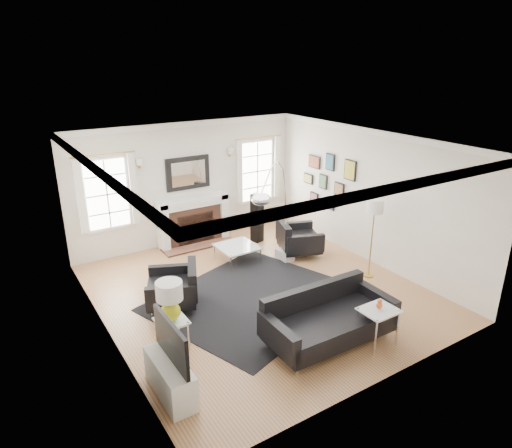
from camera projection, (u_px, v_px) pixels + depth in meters
floor at (258, 291)px, 8.56m from camera, size 6.00×6.00×0.00m
back_wall at (188, 183)px, 10.44m from camera, size 5.50×0.04×2.80m
front_wall at (388, 291)px, 5.70m from camera, size 5.50×0.04×2.80m
left_wall at (101, 256)px, 6.69m from camera, size 0.04×6.00×2.80m
right_wall at (370, 197)px, 9.45m from camera, size 0.04×6.00×2.80m
ceiling at (259, 143)px, 7.58m from camera, size 5.50×6.00×0.02m
crown_molding at (259, 146)px, 7.60m from camera, size 5.50×6.00×0.12m
fireplace at (194, 221)px, 10.58m from camera, size 1.70×0.69×1.11m
mantel_mirror at (188, 173)px, 10.32m from camera, size 1.05×0.07×0.75m
window_left at (107, 194)px, 9.45m from camera, size 1.24×0.15×1.62m
window_right at (257, 171)px, 11.31m from camera, size 1.24×0.15×1.62m
gallery_wall at (328, 177)px, 10.41m from camera, size 0.04×1.73×1.29m
tv_unit at (170, 373)px, 5.88m from camera, size 0.35×1.00×1.09m
area_rug at (252, 298)px, 8.32m from camera, size 4.00×3.66×0.01m
sofa at (327, 319)px, 6.99m from camera, size 2.07×0.99×0.67m
armchair_left at (175, 288)px, 7.94m from camera, size 1.15×1.20×0.64m
armchair_right at (297, 239)px, 10.01m from camera, size 1.12×1.18×0.64m
coffee_table at (237, 247)px, 9.69m from camera, size 0.80×0.80×0.36m
side_table_left at (172, 326)px, 6.77m from camera, size 0.45×0.45×0.49m
nesting_table at (378, 317)px, 6.85m from camera, size 0.55×0.46×0.60m
gourd_lamp at (170, 299)px, 6.61m from camera, size 0.39×0.39×0.63m
orange_vase at (379, 304)px, 6.78m from camera, size 0.10×0.10×0.16m
arc_floor_lamp at (275, 216)px, 8.62m from camera, size 1.71×1.59×2.43m
stick_floor_lamp at (375, 210)px, 8.65m from camera, size 0.33×0.33×1.62m
speaker_tower at (257, 218)px, 10.67m from camera, size 0.29×0.29×1.16m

